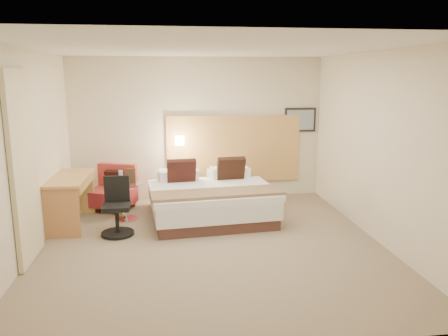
{
  "coord_description": "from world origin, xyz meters",
  "views": [
    {
      "loc": [
        -0.56,
        -5.84,
        2.34
      ],
      "look_at": [
        0.26,
        0.55,
        0.98
      ],
      "focal_mm": 35.0,
      "sensor_mm": 36.0,
      "label": 1
    }
  ],
  "objects": [
    {
      "name": "floor",
      "position": [
        0.0,
        0.0,
        -0.01
      ],
      "size": [
        4.8,
        5.0,
        0.02
      ],
      "primitive_type": "cube",
      "color": "#7F6D56",
      "rests_on": "ground"
    },
    {
      "name": "ceiling",
      "position": [
        0.0,
        0.0,
        2.71
      ],
      "size": [
        4.8,
        5.0,
        0.02
      ],
      "primitive_type": "cube",
      "color": "silver",
      "rests_on": "floor"
    },
    {
      "name": "wall_back",
      "position": [
        0.0,
        2.51,
        1.35
      ],
      "size": [
        4.8,
        0.02,
        2.7
      ],
      "primitive_type": "cube",
      "color": "beige",
      "rests_on": "floor"
    },
    {
      "name": "wall_front",
      "position": [
        0.0,
        -2.51,
        1.35
      ],
      "size": [
        4.8,
        0.02,
        2.7
      ],
      "primitive_type": "cube",
      "color": "beige",
      "rests_on": "floor"
    },
    {
      "name": "wall_left",
      "position": [
        -2.41,
        0.0,
        1.35
      ],
      "size": [
        0.02,
        5.0,
        2.7
      ],
      "primitive_type": "cube",
      "color": "beige",
      "rests_on": "floor"
    },
    {
      "name": "wall_right",
      "position": [
        2.41,
        0.0,
        1.35
      ],
      "size": [
        0.02,
        5.0,
        2.7
      ],
      "primitive_type": "cube",
      "color": "beige",
      "rests_on": "floor"
    },
    {
      "name": "headboard_panel",
      "position": [
        0.7,
        2.47,
        0.95
      ],
      "size": [
        2.6,
        0.04,
        1.3
      ],
      "primitive_type": "cube",
      "color": "tan",
      "rests_on": "wall_back"
    },
    {
      "name": "art_frame",
      "position": [
        2.02,
        2.48,
        1.5
      ],
      "size": [
        0.62,
        0.03,
        0.47
      ],
      "primitive_type": "cube",
      "color": "black",
      "rests_on": "wall_back"
    },
    {
      "name": "art_canvas",
      "position": [
        2.02,
        2.46,
        1.5
      ],
      "size": [
        0.54,
        0.01,
        0.39
      ],
      "primitive_type": "cube",
      "color": "#748BA0",
      "rests_on": "wall_back"
    },
    {
      "name": "lamp_arm",
      "position": [
        -0.35,
        2.42,
        1.15
      ],
      "size": [
        0.02,
        0.12,
        0.02
      ],
      "primitive_type": "cylinder",
      "rotation": [
        1.57,
        0.0,
        0.0
      ],
      "color": "silver",
      "rests_on": "wall_back"
    },
    {
      "name": "lamp_shade",
      "position": [
        -0.35,
        2.36,
        1.15
      ],
      "size": [
        0.15,
        0.15,
        0.15
      ],
      "primitive_type": "cube",
      "color": "#FFEDC6",
      "rests_on": "wall_back"
    },
    {
      "name": "curtain",
      "position": [
        -2.36,
        -0.25,
        1.22
      ],
      "size": [
        0.06,
        0.9,
        2.42
      ],
      "primitive_type": "cube",
      "color": "beige",
      "rests_on": "wall_left"
    },
    {
      "name": "bottle_a",
      "position": [
        -1.35,
        1.22,
        0.73
      ],
      "size": [
        0.08,
        0.08,
        0.22
      ],
      "primitive_type": "cylinder",
      "rotation": [
        0.0,
        0.0,
        0.28
      ],
      "color": "#95C1E7",
      "rests_on": "side_table"
    },
    {
      "name": "menu_folder",
      "position": [
        -1.19,
        1.25,
        0.74
      ],
      "size": [
        0.15,
        0.09,
        0.25
      ],
      "primitive_type": "cube",
      "rotation": [
        0.0,
        0.0,
        0.28
      ],
      "color": "#3C2818",
      "rests_on": "side_table"
    },
    {
      "name": "bed",
      "position": [
        0.1,
        1.24,
        0.32
      ],
      "size": [
        2.15,
        2.11,
        0.97
      ],
      "color": "#462823",
      "rests_on": "floor"
    },
    {
      "name": "lounge_chair",
      "position": [
        -1.57,
        1.93,
        0.31
      ],
      "size": [
        0.91,
        0.85,
        0.78
      ],
      "color": "tan",
      "rests_on": "floor"
    },
    {
      "name": "side_table",
      "position": [
        -1.28,
        1.23,
        0.35
      ],
      "size": [
        0.69,
        0.69,
        0.62
      ],
      "color": "silver",
      "rests_on": "floor"
    },
    {
      "name": "desk",
      "position": [
        -2.11,
        1.1,
        0.62
      ],
      "size": [
        0.6,
        1.28,
        0.79
      ],
      "color": "tan",
      "rests_on": "floor"
    },
    {
      "name": "desk_chair",
      "position": [
        -1.35,
        0.57,
        0.36
      ],
      "size": [
        0.49,
        0.49,
        0.86
      ],
      "color": "black",
      "rests_on": "floor"
    }
  ]
}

